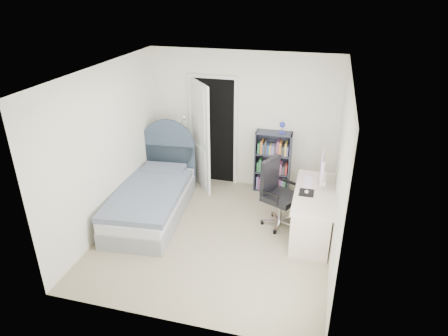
% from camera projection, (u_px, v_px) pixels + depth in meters
% --- Properties ---
extents(room_shell, '(3.50, 3.70, 2.60)m').
position_uv_depth(room_shell, '(215.00, 161.00, 5.63)').
color(room_shell, gray).
rests_on(room_shell, ground).
extents(door, '(0.92, 0.66, 2.06)m').
position_uv_depth(door, '(205.00, 133.00, 7.25)').
color(door, black).
rests_on(door, ground).
extents(bed, '(1.20, 2.24, 1.33)m').
position_uv_depth(bed, '(153.00, 197.00, 6.62)').
color(bed, gray).
rests_on(bed, ground).
extents(nightstand, '(0.44, 0.44, 0.64)m').
position_uv_depth(nightstand, '(173.00, 160.00, 7.67)').
color(nightstand, tan).
rests_on(nightstand, ground).
extents(floor_lamp, '(0.20, 0.20, 1.41)m').
position_uv_depth(floor_lamp, '(184.00, 158.00, 7.39)').
color(floor_lamp, silver).
rests_on(floor_lamp, ground).
extents(bookcase, '(0.64, 0.27, 1.35)m').
position_uv_depth(bookcase, '(273.00, 164.00, 7.26)').
color(bookcase, '#383C4C').
rests_on(bookcase, ground).
extents(desk, '(0.59, 1.47, 1.21)m').
position_uv_depth(desk, '(313.00, 211.00, 6.05)').
color(desk, beige).
rests_on(desk, ground).
extents(office_chair, '(0.64, 0.65, 1.10)m').
position_uv_depth(office_chair, '(276.00, 190.00, 6.21)').
color(office_chair, silver).
rests_on(office_chair, ground).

